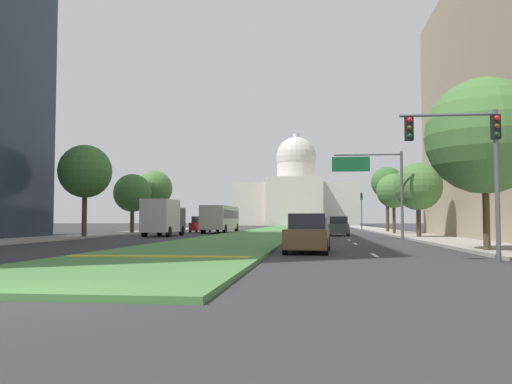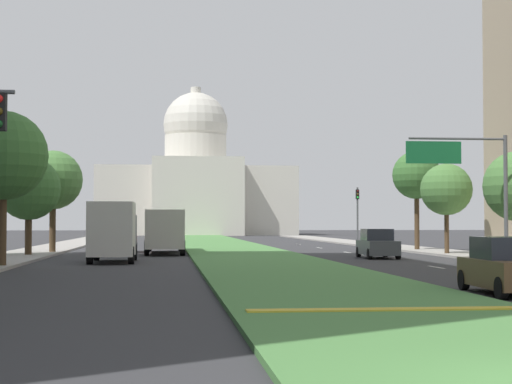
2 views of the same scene
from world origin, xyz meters
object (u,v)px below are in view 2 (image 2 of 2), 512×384
overhead_guide_sign (469,172)px  box_truck_delivery (113,231)px  street_tree_right_distant (417,176)px  street_tree_left_mid (3,156)px  sedan_midblock (378,245)px  traffic_light_far_right (357,209)px  sedan_lead_stopped (508,267)px  city_bus (165,228)px  street_tree_left_distant (53,180)px  street_tree_left_far (29,189)px  street_tree_right_far (446,190)px  capitol_building (196,188)px  sedan_distant (124,240)px

overhead_guide_sign → box_truck_delivery: (-17.79, 5.38, -2.95)m
street_tree_right_distant → street_tree_left_mid: bearing=-141.3°
overhead_guide_sign → sedan_midblock: (-2.38, 9.08, -3.81)m
street_tree_left_mid → sedan_midblock: 22.60m
traffic_light_far_right → sedan_midblock: bearing=-100.0°
overhead_guide_sign → box_truck_delivery: overhead_guide_sign is taller
sedan_lead_stopped → city_bus: size_ratio=0.40×
sedan_midblock → box_truck_delivery: 15.87m
street_tree_left_distant → sedan_lead_stopped: size_ratio=1.59×
overhead_guide_sign → street_tree_left_far: bearing=150.6°
street_tree_left_far → street_tree_right_distant: bearing=15.7°
street_tree_right_far → box_truck_delivery: size_ratio=0.93×
capitol_building → traffic_light_far_right: bearing=-81.2°
capitol_building → street_tree_left_mid: size_ratio=4.53×
street_tree_left_distant → sedan_midblock: (20.25, -9.03, -4.18)m
sedan_distant → sedan_lead_stopped: bearing=-70.5°
capitol_building → street_tree_left_mid: (-12.63, -106.95, -2.91)m
capitol_building → sedan_lead_stopped: size_ratio=7.54×
traffic_light_far_right → street_tree_right_distant: (1.90, -11.38, 2.32)m
overhead_guide_sign → box_truck_delivery: size_ratio=1.02×
traffic_light_far_right → box_truck_delivery: bearing=-126.0°
street_tree_right_far → street_tree_left_distant: street_tree_left_distant is taller
street_tree_left_mid → sedan_lead_stopped: 24.39m
street_tree_right_far → sedan_lead_stopped: 30.25m
street_tree_right_distant → box_truck_delivery: (-21.37, -15.45, -3.95)m
sedan_distant → box_truck_delivery: (0.22, -15.81, 0.81)m
traffic_light_far_right → city_bus: 21.85m
street_tree_left_distant → street_tree_right_distant: size_ratio=0.94×
traffic_light_far_right → city_bus: size_ratio=0.47×
street_tree_left_far → sedan_distant: (5.45, 7.98, -3.38)m
street_tree_left_distant → sedan_distant: (4.62, 3.08, -4.14)m
street_tree_left_mid → street_tree_right_distant: (26.13, 20.93, 0.38)m
overhead_guide_sign → city_bus: overhead_guide_sign is taller
capitol_building → sedan_midblock: size_ratio=7.88×
traffic_light_far_right → street_tree_left_distant: 28.16m
street_tree_right_far → box_truck_delivery: bearing=-160.5°
sedan_lead_stopped → sedan_distant: sedan_distant is taller
street_tree_left_far → capitol_building: bearing=81.8°
sedan_lead_stopped → street_tree_left_far: bearing=122.4°
street_tree_left_distant → city_bus: street_tree_left_distant is taller
street_tree_right_far → traffic_light_far_right: bearing=94.3°
street_tree_right_distant → sedan_lead_stopped: size_ratio=1.69×
street_tree_right_distant → box_truck_delivery: street_tree_right_distant is taller
street_tree_left_far → sedan_distant: street_tree_left_far is taller
street_tree_left_distant → city_bus: (7.60, 0.13, -3.23)m
street_tree_right_distant → sedan_distant: 22.11m
street_tree_left_far → box_truck_delivery: 10.00m
sedan_distant → city_bus: city_bus is taller
traffic_light_far_right → street_tree_left_far: size_ratio=0.83×
street_tree_right_distant → sedan_midblock: street_tree_right_distant is taller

